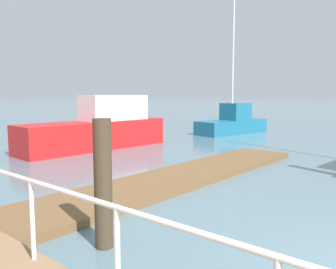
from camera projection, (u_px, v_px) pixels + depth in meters
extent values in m
cube|color=brown|center=(175.00, 178.00, 10.36)|extent=(11.95, 2.00, 0.18)
cylinder|color=white|center=(117.00, 259.00, 3.52)|extent=(0.06, 0.06, 1.05)
cylinder|color=white|center=(32.00, 220.00, 4.58)|extent=(0.06, 0.06, 1.05)
cylinder|color=#473826|center=(103.00, 184.00, 5.82)|extent=(0.30, 0.30, 2.16)
cube|color=#1E6B8C|center=(232.00, 127.00, 22.72)|extent=(5.36, 2.55, 0.85)
cube|color=#1E6B8C|center=(236.00, 112.00, 22.84)|extent=(1.79, 1.63, 1.08)
cylinder|color=silver|center=(233.00, 58.00, 22.22)|extent=(0.12, 0.12, 7.85)
cube|color=red|center=(95.00, 135.00, 16.39)|extent=(7.29, 2.11, 1.28)
cube|color=white|center=(114.00, 108.00, 17.06)|extent=(3.22, 1.58, 1.19)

